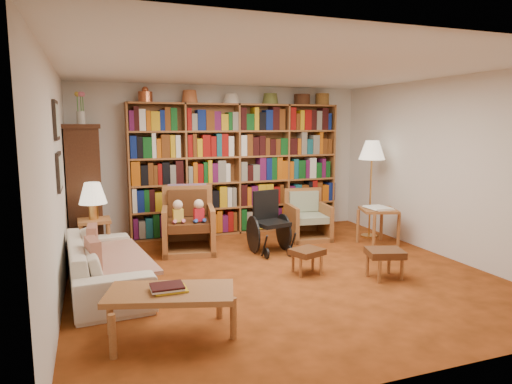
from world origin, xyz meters
name	(u,v)px	position (x,y,z in m)	size (l,w,h in m)	color
floor	(280,274)	(0.00, 0.00, 0.00)	(5.00, 5.00, 0.00)	#9A4417
ceiling	(281,69)	(0.00, 0.00, 2.50)	(5.00, 5.00, 0.00)	silver
wall_back	(223,160)	(0.00, 2.50, 1.25)	(5.00, 5.00, 0.00)	silver
wall_front	(420,212)	(0.00, -2.50, 1.25)	(5.00, 5.00, 0.00)	silver
wall_left	(56,184)	(-2.50, 0.00, 1.25)	(5.00, 5.00, 0.00)	silver
wall_right	(445,168)	(2.50, 0.00, 1.25)	(5.00, 5.00, 0.00)	silver
bookshelf	(238,165)	(0.20, 2.33, 1.17)	(3.60, 0.30, 2.42)	#A26232
curio_cabinet	(85,187)	(-2.25, 2.00, 0.95)	(0.50, 0.95, 2.40)	#3E2111
framed_pictures	(58,146)	(-2.48, 0.30, 1.62)	(0.03, 0.52, 0.97)	black
sofa	(106,264)	(-2.05, 0.23, 0.29)	(0.77, 1.98, 0.58)	beige
sofa_throw	(110,262)	(-2.00, 0.23, 0.30)	(0.81, 1.51, 0.04)	beige
cushion_left	(93,243)	(-2.18, 0.58, 0.45)	(0.11, 0.35, 0.35)	maroon
cushion_right	(93,260)	(-2.18, -0.12, 0.45)	(0.11, 0.36, 0.36)	maroon
side_table_lamp	(95,230)	(-2.15, 1.37, 0.44)	(0.43, 0.43, 0.59)	#A26232
table_lamp	(93,194)	(-2.15, 1.37, 0.93)	(0.37, 0.37, 0.50)	gold
armchair_leather	(187,224)	(-0.86, 1.49, 0.39)	(0.89, 0.92, 0.96)	#A26232
armchair_sage	(306,220)	(1.12, 1.56, 0.30)	(0.72, 0.74, 0.80)	#A26232
wheelchair	(269,224)	(0.26, 1.02, 0.41)	(0.52, 0.71, 0.89)	black
floor_lamp	(372,154)	(2.15, 1.26, 1.38)	(0.42, 0.42, 1.60)	gold
side_table_papers	(378,215)	(1.98, 0.78, 0.48)	(0.65, 0.65, 0.60)	#A26232
footstool_a	(307,254)	(0.33, -0.10, 0.26)	(0.46, 0.43, 0.32)	#542F16
footstool_b	(385,255)	(1.14, -0.57, 0.29)	(0.51, 0.46, 0.36)	#542F16
coffee_table	(170,296)	(-1.56, -1.23, 0.37)	(1.21, 0.84, 0.48)	#A26232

